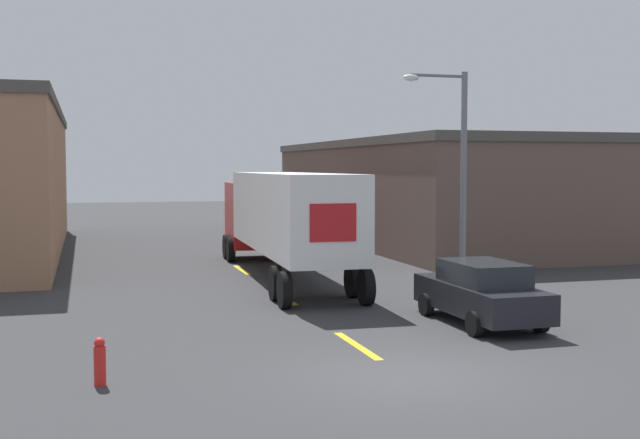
# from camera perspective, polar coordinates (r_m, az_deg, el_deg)

# --- Properties ---
(ground_plane) EXTENTS (160.00, 160.00, 0.00)m
(ground_plane) POSITION_cam_1_polar(r_m,az_deg,el_deg) (15.83, 5.93, -11.00)
(ground_plane) COLOR #333335
(road_centerline) EXTENTS (0.20, 16.76, 0.01)m
(road_centerline) POSITION_cam_1_polar(r_m,az_deg,el_deg) (24.85, -2.59, -5.56)
(road_centerline) COLOR gold
(road_centerline) RESTS_ON ground_plane
(warehouse_right) EXTENTS (11.51, 24.91, 5.43)m
(warehouse_right) POSITION_cam_1_polar(r_m,az_deg,el_deg) (44.27, 8.25, 2.02)
(warehouse_right) COLOR brown
(warehouse_right) RESTS_ON ground_plane
(semi_truck) EXTENTS (3.29, 14.90, 3.81)m
(semi_truck) POSITION_cam_1_polar(r_m,az_deg,el_deg) (29.27, -2.74, 0.42)
(semi_truck) COLOR #B21919
(semi_truck) RESTS_ON ground_plane
(parked_car_right_near) EXTENTS (1.98, 4.54, 1.62)m
(parked_car_right_near) POSITION_cam_1_polar(r_m,az_deg,el_deg) (21.01, 11.38, -5.08)
(parked_car_right_near) COLOR black
(parked_car_right_near) RESTS_ON ground_plane
(parked_car_right_far) EXTENTS (1.98, 4.54, 1.62)m
(parked_car_right_far) POSITION_cam_1_polar(r_m,az_deg,el_deg) (39.50, -2.10, -0.90)
(parked_car_right_far) COLOR #B2B2B7
(parked_car_right_far) RESTS_ON ground_plane
(street_lamp) EXTENTS (2.29, 0.32, 7.16)m
(street_lamp) POSITION_cam_1_polar(r_m,az_deg,el_deg) (26.95, 9.65, 4.03)
(street_lamp) COLOR slate
(street_lamp) RESTS_ON ground_plane
(fire_hydrant) EXTENTS (0.22, 0.22, 0.90)m
(fire_hydrant) POSITION_cam_1_polar(r_m,az_deg,el_deg) (15.50, -15.39, -9.73)
(fire_hydrant) COLOR red
(fire_hydrant) RESTS_ON ground_plane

